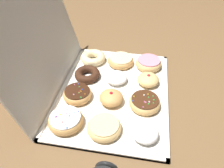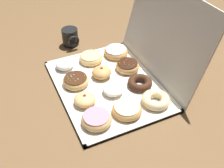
# 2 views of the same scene
# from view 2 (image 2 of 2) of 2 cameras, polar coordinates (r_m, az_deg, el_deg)

# --- Properties ---
(ground_plane) EXTENTS (3.00, 3.00, 0.00)m
(ground_plane) POSITION_cam_2_polar(r_m,az_deg,el_deg) (1.20, -0.99, -0.48)
(ground_plane) COLOR brown
(donut_box) EXTENTS (0.55, 0.42, 0.01)m
(donut_box) POSITION_cam_2_polar(r_m,az_deg,el_deg) (1.20, -0.99, -0.28)
(donut_box) COLOR silver
(donut_box) RESTS_ON ground
(box_lid_open) EXTENTS (0.55, 0.11, 0.40)m
(box_lid_open) POSITION_cam_2_polar(r_m,az_deg,el_deg) (1.20, 10.72, 10.22)
(box_lid_open) COLOR silver
(box_lid_open) RESTS_ON ground
(powdered_filled_donut_0) EXTENTS (0.09, 0.09, 0.04)m
(powdered_filled_donut_0) POSITION_cam_2_polar(r_m,az_deg,el_deg) (1.30, -9.98, 4.12)
(powdered_filled_donut_0) COLOR white
(powdered_filled_donut_0) RESTS_ON donut_box
(sprinkle_donut_1) EXTENTS (0.12, 0.12, 0.04)m
(sprinkle_donut_1) POSITION_cam_2_polar(r_m,az_deg,el_deg) (1.20, -7.65, 0.71)
(sprinkle_donut_1) COLOR tan
(sprinkle_donut_1) RESTS_ON donut_box
(jelly_filled_donut_2) EXTENTS (0.09, 0.09, 0.05)m
(jelly_filled_donut_2) POSITION_cam_2_polar(r_m,az_deg,el_deg) (1.10, -5.74, -3.26)
(jelly_filled_donut_2) COLOR #E5B770
(jelly_filled_donut_2) RESTS_ON donut_box
(pink_frosted_donut_3) EXTENTS (0.12, 0.12, 0.04)m
(pink_frosted_donut_3) POSITION_cam_2_polar(r_m,az_deg,el_deg) (1.02, -3.26, -7.36)
(pink_frosted_donut_3) COLOR #E5B770
(pink_frosted_donut_3) RESTS_ON donut_box
(glazed_ring_donut_4) EXTENTS (0.11, 0.11, 0.04)m
(glazed_ring_donut_4) POSITION_cam_2_polar(r_m,az_deg,el_deg) (1.33, -4.57, 5.44)
(glazed_ring_donut_4) COLOR #E5B770
(glazed_ring_donut_4) RESTS_ON donut_box
(jelly_filled_donut_5) EXTENTS (0.09, 0.09, 0.05)m
(jelly_filled_donut_5) POSITION_cam_2_polar(r_m,az_deg,el_deg) (1.23, -2.12, 2.48)
(jelly_filled_donut_5) COLOR tan
(jelly_filled_donut_5) RESTS_ON donut_box
(powdered_filled_donut_6) EXTENTS (0.09, 0.09, 0.04)m
(powdered_filled_donut_6) POSITION_cam_2_polar(r_m,az_deg,el_deg) (1.14, 0.17, -1.16)
(powdered_filled_donut_6) COLOR white
(powdered_filled_donut_6) RESTS_ON donut_box
(glazed_ring_donut_7) EXTENTS (0.12, 0.12, 0.04)m
(glazed_ring_donut_7) POSITION_cam_2_polar(r_m,az_deg,el_deg) (1.06, 3.08, -5.37)
(glazed_ring_donut_7) COLOR tan
(glazed_ring_donut_7) RESTS_ON donut_box
(sprinkle_donut_8) EXTENTS (0.12, 0.12, 0.04)m
(sprinkle_donut_8) POSITION_cam_2_polar(r_m,az_deg,el_deg) (1.37, 0.83, 6.77)
(sprinkle_donut_8) COLOR tan
(sprinkle_donut_8) RESTS_ON donut_box
(sprinkle_donut_9) EXTENTS (0.11, 0.11, 0.04)m
(sprinkle_donut_9) POSITION_cam_2_polar(r_m,az_deg,el_deg) (1.27, 3.28, 3.81)
(sprinkle_donut_9) COLOR tan
(sprinkle_donut_9) RESTS_ON donut_box
(chocolate_cake_ring_donut_10) EXTENTS (0.11, 0.11, 0.03)m
(chocolate_cake_ring_donut_10) POSITION_cam_2_polar(r_m,az_deg,el_deg) (1.19, 5.89, 0.27)
(chocolate_cake_ring_donut_10) COLOR #381E11
(chocolate_cake_ring_donut_10) RESTS_ON donut_box
(cruller_donut_11) EXTENTS (0.12, 0.12, 0.04)m
(cruller_donut_11) POSITION_cam_2_polar(r_m,az_deg,el_deg) (1.11, 9.19, -3.22)
(cruller_donut_11) COLOR beige
(cruller_donut_11) RESTS_ON donut_box
(coffee_mug) EXTENTS (0.11, 0.09, 0.09)m
(coffee_mug) POSITION_cam_2_polar(r_m,az_deg,el_deg) (1.47, -8.77, 9.76)
(coffee_mug) COLOR black
(coffee_mug) RESTS_ON ground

